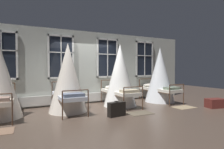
{
  "coord_description": "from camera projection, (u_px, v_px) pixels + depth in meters",
  "views": [
    {
      "loc": [
        -2.52,
        -6.31,
        1.47
      ],
      "look_at": [
        0.68,
        0.01,
        1.23
      ],
      "focal_mm": 29.81,
      "sensor_mm": 36.0,
      "label": 1
    }
  ],
  "objects": [
    {
      "name": "ground",
      "position": [
        96.0,
        108.0,
        6.81
      ],
      "size": [
        21.0,
        21.0,
        0.0
      ],
      "primitive_type": "plane",
      "color": "#4C3D33"
    },
    {
      "name": "back_wall_with_windows",
      "position": [
        85.0,
        67.0,
        7.85
      ],
      "size": [
        10.22,
        0.1,
        3.02
      ],
      "primitive_type": "cube",
      "color": "#B2B7AD",
      "rests_on": "ground"
    },
    {
      "name": "window_bank",
      "position": [
        86.0,
        78.0,
        7.76
      ],
      "size": [
        7.07,
        0.1,
        2.71
      ],
      "color": "black",
      "rests_on": "ground"
    },
    {
      "name": "cot_second",
      "position": [
        68.0,
        79.0,
        6.29
      ],
      "size": [
        1.29,
        1.99,
        2.32
      ],
      "rotation": [
        0.0,
        0.0,
        1.56
      ],
      "color": "#4C3323",
      "rests_on": "ground"
    },
    {
      "name": "cot_third",
      "position": [
        120.0,
        76.0,
        7.26
      ],
      "size": [
        1.29,
        1.99,
        2.42
      ],
      "rotation": [
        0.0,
        0.0,
        1.56
      ],
      "color": "#4C3323",
      "rests_on": "ground"
    },
    {
      "name": "cot_fourth",
      "position": [
        160.0,
        75.0,
        8.18
      ],
      "size": [
        1.29,
        1.99,
        2.38
      ],
      "rotation": [
        0.0,
        0.0,
        1.59
      ],
      "color": "#4C3323",
      "rests_on": "ground"
    },
    {
      "name": "rug_third",
      "position": [
        140.0,
        113.0,
        6.06
      ],
      "size": [
        0.82,
        0.59,
        0.01
      ],
      "primitive_type": "cube",
      "rotation": [
        0.0,
        0.0,
        -0.03
      ],
      "color": "brown",
      "rests_on": "ground"
    },
    {
      "name": "rug_fourth",
      "position": [
        184.0,
        107.0,
        6.97
      ],
      "size": [
        0.8,
        0.57,
        0.01
      ],
      "primitive_type": "cube",
      "rotation": [
        0.0,
        0.0,
        -0.01
      ],
      "color": "#8E7A5B",
      "rests_on": "ground"
    },
    {
      "name": "suitcase_dark",
      "position": [
        117.0,
        109.0,
        5.68
      ],
      "size": [
        0.58,
        0.27,
        0.47
      ],
      "rotation": [
        0.0,
        0.0,
        0.12
      ],
      "color": "black",
      "rests_on": "ground"
    },
    {
      "name": "travel_trunk",
      "position": [
        215.0,
        103.0,
        6.94
      ],
      "size": [
        0.71,
        0.53,
        0.33
      ],
      "primitive_type": "cube",
      "rotation": [
        0.0,
        0.0,
        -0.23
      ],
      "color": "#5B231E",
      "rests_on": "ground"
    }
  ]
}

